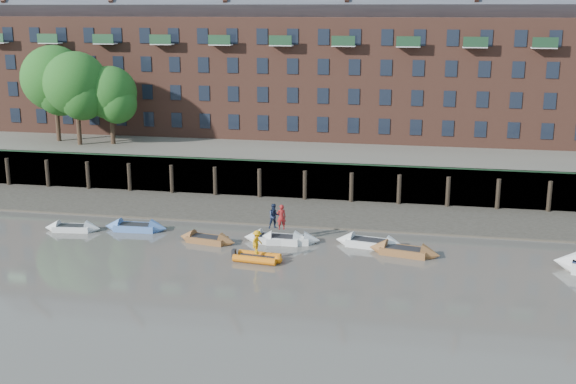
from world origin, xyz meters
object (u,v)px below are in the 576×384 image
(rowboat_3, at_px, (278,239))
(rowboat_5, at_px, (370,243))
(rowboat_2, at_px, (207,239))
(rowboat_6, at_px, (404,251))
(person_rib_crew, at_px, (257,242))
(rowboat_0, at_px, (73,228))
(rowboat_4, at_px, (288,240))
(rib_tender, at_px, (259,258))
(rowboat_1, at_px, (136,227))
(person_rower_b, at_px, (274,216))
(person_rower_a, at_px, (281,217))

(rowboat_3, xyz_separation_m, rowboat_5, (6.48, 0.34, 0.00))
(rowboat_2, xyz_separation_m, rowboat_6, (13.76, -0.01, 0.03))
(rowboat_6, distance_m, person_rib_crew, 9.94)
(rowboat_2, distance_m, rowboat_3, 4.98)
(rowboat_0, xyz_separation_m, rowboat_5, (22.00, 0.55, 0.04))
(rowboat_6, relative_size, person_rib_crew, 3.17)
(rowboat_4, relative_size, person_rib_crew, 2.98)
(rowboat_3, bearing_deg, rowboat_4, 1.54)
(rib_tender, relative_size, person_rib_crew, 2.06)
(rowboat_1, distance_m, rowboat_6, 19.88)
(person_rib_crew, bearing_deg, rowboat_6, -53.21)
(rowboat_2, bearing_deg, rowboat_6, 10.16)
(rowboat_0, height_order, person_rower_b, person_rower_b)
(rowboat_3, bearing_deg, person_rower_b, 142.80)
(rowboat_3, distance_m, rib_tender, 4.04)
(rowboat_2, bearing_deg, rowboat_4, 19.57)
(rowboat_6, height_order, rib_tender, rowboat_6)
(rowboat_1, bearing_deg, person_rib_crew, -27.52)
(rowboat_0, distance_m, person_rower_b, 15.33)
(rowboat_0, bearing_deg, rowboat_4, -5.93)
(rowboat_3, relative_size, person_rower_b, 2.75)
(rowboat_6, xyz_separation_m, person_rower_b, (-9.15, 1.16, 1.60))
(rowboat_0, bearing_deg, rowboat_1, 5.58)
(person_rib_crew, bearing_deg, rowboat_4, 1.46)
(person_rower_a, xyz_separation_m, person_rib_crew, (-0.76, -4.16, -0.55))
(rowboat_4, bearing_deg, rowboat_5, -5.30)
(rib_tender, bearing_deg, rowboat_2, 152.23)
(rowboat_0, bearing_deg, rowboat_3, -5.90)
(rowboat_6, xyz_separation_m, rib_tender, (-9.28, -3.08, -0.01))
(rowboat_0, bearing_deg, rowboat_2, -10.54)
(rowboat_0, relative_size, rowboat_5, 0.85)
(rib_tender, relative_size, person_rower_a, 1.81)
(rowboat_2, bearing_deg, rowboat_0, -173.69)
(person_rower_a, bearing_deg, person_rib_crew, 57.59)
(rowboat_1, distance_m, rowboat_4, 11.69)
(rowboat_5, bearing_deg, rowboat_0, -168.51)
(rowboat_1, xyz_separation_m, person_rower_a, (11.19, -0.69, 1.61))
(rowboat_0, height_order, person_rib_crew, person_rib_crew)
(rowboat_0, height_order, rowboat_1, rowboat_1)
(rowboat_1, height_order, person_rower_b, person_rower_b)
(rowboat_3, xyz_separation_m, rowboat_4, (0.72, 0.00, -0.02))
(rib_tender, bearing_deg, person_rower_b, 95.12)
(rowboat_5, relative_size, person_rib_crew, 3.23)
(person_rib_crew, bearing_deg, rowboat_0, 93.90)
(rowboat_4, height_order, rib_tender, rowboat_4)
(rowboat_6, relative_size, person_rower_b, 2.81)
(rowboat_0, relative_size, rib_tender, 1.33)
(rowboat_6, bearing_deg, person_rower_b, -175.55)
(rowboat_1, distance_m, rib_tender, 11.57)
(person_rower_b, bearing_deg, rowboat_0, 155.07)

